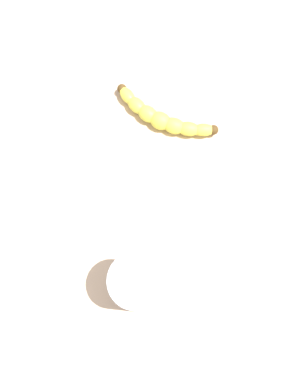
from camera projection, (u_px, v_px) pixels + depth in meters
The scene contains 3 objects.
wooden_tabletop at pixel (103, 203), 75.73cm from camera, with size 120.00×120.00×3.00cm, color #D1AF95.
banana at pixel (162, 117), 77.64cm from camera, with size 21.04×9.96×3.49cm.
smoothie_glass at pixel (138, 284), 63.87cm from camera, with size 8.63×8.63×12.50cm.
Camera 1 is at (-12.13, 19.64, 74.31)cm, focal length 36.94 mm.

